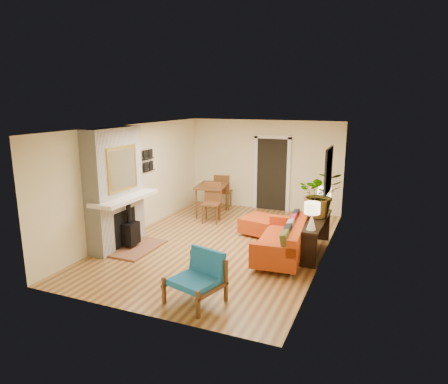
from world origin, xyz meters
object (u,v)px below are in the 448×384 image
Objects in this scene: console_table at (317,226)px; houseplant at (320,194)px; lamp_near at (312,213)px; ottoman at (261,224)px; sofa at (286,241)px; blue_chair at (199,274)px; dining_table at (215,191)px; lamp_far at (324,196)px.

houseplant is at bearing 92.43° from console_table.
ottoman is at bearing 135.62° from lamp_near.
console_table is (1.43, -0.70, 0.33)m from ottoman.
houseplant reaches higher than sofa.
dining_table reaches higher than blue_chair.
dining_table is at bearing 138.46° from sofa.
houseplant is (-0.01, 0.94, 0.16)m from lamp_near.
ottoman is 0.98× the size of houseplant.
houseplant is at bearing -18.10° from ottoman.
console_table reaches higher than ottoman.
sofa is at bearing -53.10° from ottoman.
ottoman is 1.03× the size of blue_chair.
lamp_far is (0.54, 1.26, 0.71)m from sofa.
lamp_near reaches higher than dining_table.
sofa is 3.89× the size of lamp_far.
houseplant reaches higher than lamp_far.
lamp_far reaches higher than sofa.
dining_table is (-1.71, 1.11, 0.44)m from ottoman.
console_table is 0.85m from lamp_near.
ottoman is 1.81× the size of lamp_far.
sofa is 1.49m from ottoman.
sofa is 2.21× the size of blue_chair.
sofa is at bearing -41.54° from dining_table.
lamp_far is at bearing 66.82° from sofa.
lamp_near is (3.14, -2.51, 0.38)m from dining_table.
console_table is 0.69m from houseplant.
lamp_near is 0.54× the size of houseplant.
dining_table reaches higher than ottoman.
houseplant is at bearing -26.77° from dining_table.
sofa is 2.44m from blue_chair.
ottoman is at bearing 153.92° from console_table.
dining_table is 1.06× the size of console_table.
houseplant is at bearing 65.72° from blue_chair.
sofa is at bearing -113.18° from lamp_far.
houseplant is (3.13, -1.58, 0.55)m from dining_table.
lamp_far is (0.00, 0.77, 0.49)m from console_table.
blue_chair is 3.41m from houseplant.
dining_table is 4.04m from lamp_near.
blue_chair reaches higher than console_table.
ottoman is 0.50× the size of dining_table.
sofa is 1.25m from houseplant.
houseplant is (1.36, 3.02, 0.79)m from blue_chair.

